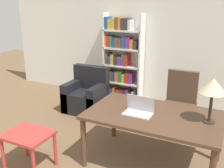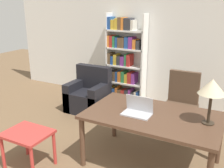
% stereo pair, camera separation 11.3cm
% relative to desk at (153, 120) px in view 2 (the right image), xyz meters
% --- Properties ---
extents(wall_back, '(8.00, 0.06, 2.70)m').
position_rel_desk_xyz_m(wall_back, '(-0.41, 2.26, 0.69)').
color(wall_back, white).
rests_on(wall_back, ground_plane).
extents(desk, '(1.72, 1.04, 0.74)m').
position_rel_desk_xyz_m(desk, '(0.00, 0.00, 0.00)').
color(desk, '#4C3323').
rests_on(desk, ground_plane).
extents(laptop, '(0.37, 0.22, 0.23)m').
position_rel_desk_xyz_m(laptop, '(-0.18, -0.09, 0.13)').
color(laptop, '#B2B2B7').
rests_on(laptop, desk).
extents(table_lamp, '(0.32, 0.32, 0.55)m').
position_rel_desk_xyz_m(table_lamp, '(0.67, 0.06, 0.53)').
color(table_lamp, '#2D2319').
rests_on(table_lamp, desk).
extents(office_chair, '(0.58, 0.58, 1.04)m').
position_rel_desk_xyz_m(office_chair, '(0.10, 1.11, -0.20)').
color(office_chair, black).
rests_on(office_chair, ground_plane).
extents(side_table_blue, '(0.59, 0.48, 0.51)m').
position_rel_desk_xyz_m(side_table_blue, '(-1.41, -0.82, -0.23)').
color(side_table_blue, '#B2332D').
rests_on(side_table_blue, ground_plane).
extents(armchair, '(0.75, 0.66, 0.89)m').
position_rel_desk_xyz_m(armchair, '(-1.77, 1.17, -0.36)').
color(armchair, black).
rests_on(armchair, ground_plane).
extents(bookshelf, '(0.88, 0.28, 1.90)m').
position_rel_desk_xyz_m(bookshelf, '(-1.41, 2.07, 0.23)').
color(bookshelf, white).
rests_on(bookshelf, ground_plane).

